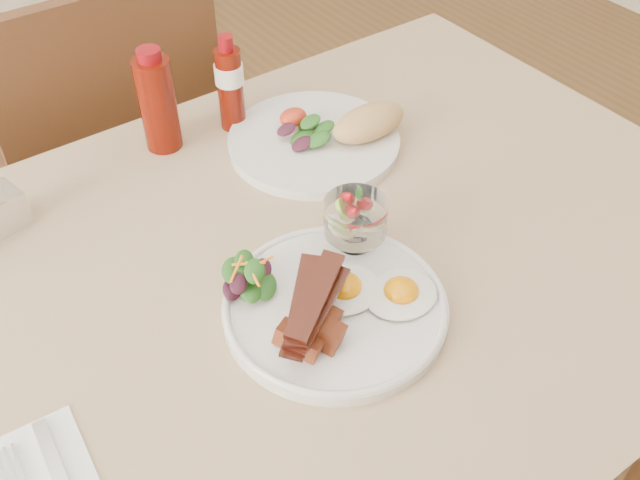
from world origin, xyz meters
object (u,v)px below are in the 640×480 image
Objects in this scene: main_plate at (335,307)px; ketchup_bottle at (158,103)px; table at (285,316)px; hot_sauce_bottle at (230,84)px; chair_far at (112,161)px; fruit_cup at (355,218)px; second_plate at (327,136)px.

main_plate is 0.45m from ketchup_bottle.
hot_sauce_bottle is at bearing 70.03° from table.
main_plate is at bearing -88.27° from ketchup_bottle.
hot_sauce_bottle is at bearing -70.32° from chair_far.
table is 7.87× the size of ketchup_bottle.
ketchup_bottle is (-0.10, 0.37, 0.02)m from fruit_cup.
second_plate is (0.21, 0.20, 0.11)m from table.
chair_far is (0.00, 0.66, -0.14)m from table.
chair_far is 5.75× the size of hot_sauce_bottle.
main_plate is 1.73× the size of hot_sauce_bottle.
second_plate reaches higher than main_plate.
hot_sauce_bottle is at bearing 124.95° from second_plate.
fruit_cup is at bearing -81.78° from chair_far.
fruit_cup reaches higher than table.
table is at bearing 99.42° from main_plate.
chair_far reaches higher than fruit_cup.
fruit_cup reaches higher than main_plate.
hot_sauce_bottle reaches higher than table.
second_plate is (0.20, 0.29, 0.01)m from main_plate.
table is at bearing -137.37° from second_plate.
chair_far is 3.31× the size of second_plate.
ketchup_bottle reaches higher than main_plate.
chair_far is 10.99× the size of fruit_cup.
chair_far reaches higher than main_plate.
main_plate is 0.12m from fruit_cup.
chair_far is 0.57m from second_plate.
chair_far is 0.47m from hot_sauce_bottle.
table is at bearing -109.97° from hot_sauce_bottle.
ketchup_bottle is at bearing 171.34° from hot_sauce_bottle.
ketchup_bottle is at bearing 89.63° from table.
hot_sauce_bottle is (0.12, 0.33, 0.17)m from table.
main_plate is at bearing -124.23° from second_plate.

